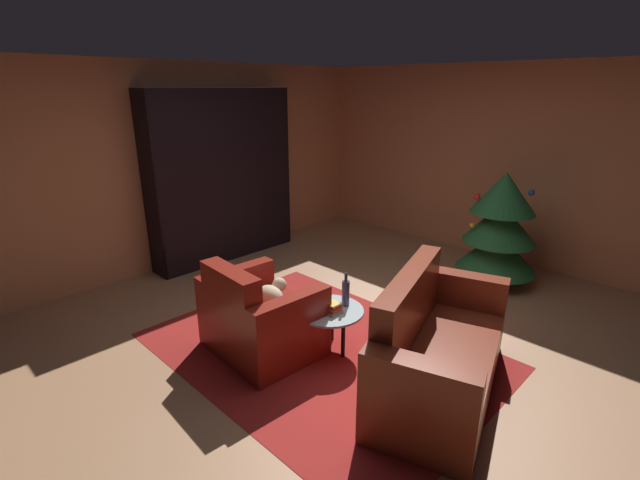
{
  "coord_description": "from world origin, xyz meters",
  "views": [
    {
      "loc": [
        2.47,
        -2.87,
        2.25
      ],
      "look_at": [
        -0.27,
        -0.07,
        0.9
      ],
      "focal_mm": 25.22,
      "sensor_mm": 36.0,
      "label": 1
    }
  ],
  "objects_px": {
    "armchair_red": "(260,319)",
    "bottle_on_table": "(346,293)",
    "coffee_table": "(329,314)",
    "book_stack_on_table": "(329,307)",
    "decorated_tree": "(500,227)",
    "couch_red": "(436,352)",
    "bookshelf_unit": "(230,179)"
  },
  "relations": [
    {
      "from": "armchair_red",
      "to": "coffee_table",
      "type": "xyz_separation_m",
      "value": [
        0.43,
        0.43,
        0.05
      ]
    },
    {
      "from": "book_stack_on_table",
      "to": "coffee_table",
      "type": "bearing_deg",
      "value": 133.2
    },
    {
      "from": "couch_red",
      "to": "decorated_tree",
      "type": "xyz_separation_m",
      "value": [
        -0.56,
        2.31,
        0.37
      ]
    },
    {
      "from": "armchair_red",
      "to": "coffee_table",
      "type": "relative_size",
      "value": 1.67
    },
    {
      "from": "coffee_table",
      "to": "book_stack_on_table",
      "type": "height_order",
      "value": "book_stack_on_table"
    },
    {
      "from": "couch_red",
      "to": "armchair_red",
      "type": "bearing_deg",
      "value": -156.24
    },
    {
      "from": "armchair_red",
      "to": "book_stack_on_table",
      "type": "relative_size",
      "value": 4.45
    },
    {
      "from": "bookshelf_unit",
      "to": "book_stack_on_table",
      "type": "distance_m",
      "value": 2.85
    },
    {
      "from": "bottle_on_table",
      "to": "book_stack_on_table",
      "type": "bearing_deg",
      "value": -98.18
    },
    {
      "from": "bottle_on_table",
      "to": "decorated_tree",
      "type": "distance_m",
      "value": 2.36
    },
    {
      "from": "couch_red",
      "to": "bottle_on_table",
      "type": "height_order",
      "value": "couch_red"
    },
    {
      "from": "couch_red",
      "to": "bottle_on_table",
      "type": "xyz_separation_m",
      "value": [
        -0.91,
        -0.02,
        0.21
      ]
    },
    {
      "from": "coffee_table",
      "to": "decorated_tree",
      "type": "distance_m",
      "value": 2.54
    },
    {
      "from": "bookshelf_unit",
      "to": "coffee_table",
      "type": "relative_size",
      "value": 3.71
    },
    {
      "from": "coffee_table",
      "to": "bookshelf_unit",
      "type": "bearing_deg",
      "value": 162.17
    },
    {
      "from": "armchair_red",
      "to": "decorated_tree",
      "type": "bearing_deg",
      "value": 74.17
    },
    {
      "from": "coffee_table",
      "to": "book_stack_on_table",
      "type": "bearing_deg",
      "value": -46.8
    },
    {
      "from": "coffee_table",
      "to": "bottle_on_table",
      "type": "height_order",
      "value": "bottle_on_table"
    },
    {
      "from": "book_stack_on_table",
      "to": "bottle_on_table",
      "type": "bearing_deg",
      "value": 81.82
    },
    {
      "from": "armchair_red",
      "to": "book_stack_on_table",
      "type": "bearing_deg",
      "value": 42.24
    },
    {
      "from": "bookshelf_unit",
      "to": "book_stack_on_table",
      "type": "xyz_separation_m",
      "value": [
        2.65,
        -0.87,
        -0.62
      ]
    },
    {
      "from": "armchair_red",
      "to": "book_stack_on_table",
      "type": "height_order",
      "value": "armchair_red"
    },
    {
      "from": "decorated_tree",
      "to": "armchair_red",
      "type": "bearing_deg",
      "value": -105.83
    },
    {
      "from": "bookshelf_unit",
      "to": "coffee_table",
      "type": "height_order",
      "value": "bookshelf_unit"
    },
    {
      "from": "bookshelf_unit",
      "to": "coffee_table",
      "type": "distance_m",
      "value": 2.85
    },
    {
      "from": "armchair_red",
      "to": "bottle_on_table",
      "type": "relative_size",
      "value": 3.2
    },
    {
      "from": "decorated_tree",
      "to": "bookshelf_unit",
      "type": "bearing_deg",
      "value": -151.44
    },
    {
      "from": "armchair_red",
      "to": "couch_red",
      "type": "relative_size",
      "value": 0.56
    },
    {
      "from": "armchair_red",
      "to": "bottle_on_table",
      "type": "distance_m",
      "value": 0.79
    },
    {
      "from": "book_stack_on_table",
      "to": "decorated_tree",
      "type": "height_order",
      "value": "decorated_tree"
    },
    {
      "from": "coffee_table",
      "to": "decorated_tree",
      "type": "relative_size",
      "value": 0.45
    },
    {
      "from": "couch_red",
      "to": "book_stack_on_table",
      "type": "bearing_deg",
      "value": -167.95
    }
  ]
}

